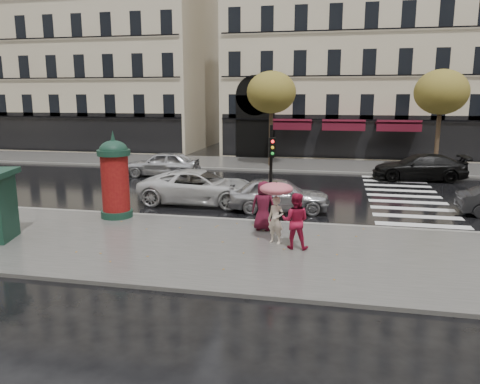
% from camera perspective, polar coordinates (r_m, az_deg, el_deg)
% --- Properties ---
extents(ground, '(160.00, 160.00, 0.00)m').
position_cam_1_polar(ground, '(15.69, 1.62, -6.77)').
color(ground, black).
rests_on(ground, ground).
extents(near_sidewalk, '(90.00, 7.00, 0.12)m').
position_cam_1_polar(near_sidewalk, '(15.20, 1.29, -7.14)').
color(near_sidewalk, '#474744').
rests_on(near_sidewalk, ground).
extents(far_sidewalk, '(90.00, 6.00, 0.12)m').
position_cam_1_polar(far_sidewalk, '(34.11, 7.30, 3.30)').
color(far_sidewalk, '#474744').
rests_on(far_sidewalk, ground).
extents(near_kerb, '(90.00, 0.25, 0.14)m').
position_cam_1_polar(near_kerb, '(18.50, 3.27, -3.68)').
color(near_kerb, slate).
rests_on(near_kerb, ground).
extents(far_kerb, '(90.00, 0.25, 0.14)m').
position_cam_1_polar(far_kerb, '(31.15, 6.85, 2.54)').
color(far_kerb, slate).
rests_on(far_kerb, ground).
extents(zebra_crossing, '(3.60, 11.75, 0.01)m').
position_cam_1_polar(zebra_crossing, '(24.98, 19.35, -0.45)').
color(zebra_crossing, silver).
rests_on(zebra_crossing, ground).
extents(bldg_far_corner, '(26.00, 14.00, 22.90)m').
position_cam_1_polar(bldg_far_corner, '(45.23, 16.95, 19.24)').
color(bldg_far_corner, '#B7A88C').
rests_on(bldg_far_corner, ground).
extents(bldg_far_left, '(24.00, 14.00, 22.90)m').
position_cam_1_polar(bldg_far_left, '(51.38, -17.85, 18.22)').
color(bldg_far_left, '#B7A88C').
rests_on(bldg_far_left, ground).
extents(tree_far_left, '(3.40, 3.40, 6.64)m').
position_cam_1_polar(tree_far_left, '(32.98, 3.84, 11.99)').
color(tree_far_left, '#38281C').
rests_on(tree_far_left, ground).
extents(tree_far_right, '(3.40, 3.40, 6.64)m').
position_cam_1_polar(tree_far_right, '(33.27, 23.33, 11.08)').
color(tree_far_right, '#38281C').
rests_on(tree_far_right, ground).
extents(woman_umbrella, '(1.10, 1.10, 2.12)m').
position_cam_1_polar(woman_umbrella, '(15.43, 4.43, -1.27)').
color(woman_umbrella, beige).
rests_on(woman_umbrella, near_sidewalk).
extents(woman_red, '(0.92, 0.74, 1.82)m').
position_cam_1_polar(woman_red, '(15.09, 6.76, -3.51)').
color(woman_red, maroon).
rests_on(woman_red, near_sidewalk).
extents(man_burgundy, '(0.91, 0.61, 1.82)m').
position_cam_1_polar(man_burgundy, '(17.03, 2.86, -1.69)').
color(man_burgundy, '#4F0F21').
rests_on(man_burgundy, near_sidewalk).
extents(morris_column, '(1.31, 1.31, 3.51)m').
position_cam_1_polar(morris_column, '(19.40, -15.01, 1.89)').
color(morris_column, '#133326').
rests_on(morris_column, near_sidewalk).
extents(traffic_light, '(0.28, 0.38, 3.83)m').
position_cam_1_polar(traffic_light, '(16.73, 3.83, 2.98)').
color(traffic_light, black).
rests_on(traffic_light, near_sidewalk).
extents(car_silver, '(4.58, 2.27, 1.50)m').
position_cam_1_polar(car_silver, '(20.42, 4.75, -0.28)').
color(car_silver, '#A8A8AC').
rests_on(car_silver, ground).
extents(car_white, '(5.66, 2.64, 1.57)m').
position_cam_1_polar(car_white, '(21.86, -4.87, 0.60)').
color(car_white, silver).
rests_on(car_white, ground).
extents(car_black, '(5.51, 2.54, 1.56)m').
position_cam_1_polar(car_black, '(29.89, 21.01, 2.84)').
color(car_black, black).
rests_on(car_black, ground).
extents(car_far_silver, '(4.77, 2.23, 1.58)m').
position_cam_1_polar(car_far_silver, '(29.69, -9.43, 3.42)').
color(car_far_silver, '#B3B3B8').
rests_on(car_far_silver, ground).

